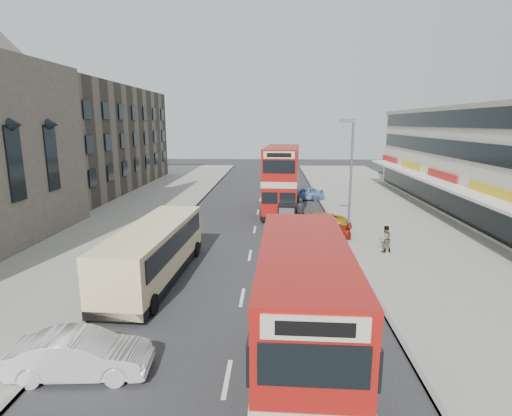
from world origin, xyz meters
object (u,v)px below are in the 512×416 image
(car_left_front, at_px, (81,355))
(car_right_a, at_px, (321,231))
(pedestrian_near, at_px, (385,239))
(street_lamp, at_px, (350,170))
(car_right_b, at_px, (315,222))
(cyclist, at_px, (300,216))
(bus_second, at_px, (282,179))
(bus_main, at_px, (303,330))
(coach, at_px, (154,250))
(car_right_c, at_px, (304,193))

(car_left_front, bearing_deg, car_right_a, -35.16)
(pedestrian_near, bearing_deg, street_lamp, -82.26)
(car_right_b, relative_size, cyclist, 2.19)
(bus_second, relative_size, car_right_b, 2.20)
(bus_main, distance_m, cyclist, 20.68)
(car_right_a, bearing_deg, bus_main, -2.30)
(bus_main, distance_m, coach, 11.57)
(coach, height_order, cyclist, coach)
(car_right_a, xyz_separation_m, pedestrian_near, (3.49, -3.17, 0.40))
(street_lamp, xyz_separation_m, pedestrian_near, (1.67, -3.41, -3.80))
(car_right_b, xyz_separation_m, cyclist, (-1.00, 1.37, 0.12))
(street_lamp, distance_m, bus_second, 9.38)
(car_left_front, height_order, car_right_c, car_left_front)
(cyclist, bearing_deg, car_right_c, 85.51)
(car_right_c, height_order, pedestrian_near, pedestrian_near)
(car_left_front, height_order, pedestrian_near, pedestrian_near)
(pedestrian_near, height_order, cyclist, cyclist)
(bus_second, distance_m, coach, 17.48)
(bus_second, relative_size, pedestrian_near, 6.25)
(bus_main, bearing_deg, bus_second, -88.25)
(car_right_b, relative_size, pedestrian_near, 2.84)
(coach, bearing_deg, pedestrian_near, 22.53)
(car_right_a, bearing_deg, coach, -44.28)
(coach, bearing_deg, bus_main, -50.73)
(car_left_front, xyz_separation_m, car_right_c, (9.19, 30.05, -0.01))
(car_right_b, height_order, car_right_c, car_right_c)
(bus_main, xyz_separation_m, coach, (-6.85, 9.28, -0.88))
(car_right_a, distance_m, pedestrian_near, 4.73)
(street_lamp, relative_size, car_right_c, 1.98)
(coach, xyz_separation_m, pedestrian_near, (12.81, 4.59, -0.56))
(street_lamp, relative_size, pedestrian_near, 4.86)
(bus_main, height_order, pedestrian_near, bus_main)
(car_right_c, distance_m, pedestrian_near, 17.84)
(bus_main, relative_size, car_left_front, 1.95)
(car_left_front, relative_size, car_right_a, 1.07)
(coach, xyz_separation_m, car_left_front, (-0.01, -8.00, -0.84))
(bus_main, bearing_deg, car_right_c, -92.79)
(pedestrian_near, bearing_deg, cyclist, -73.39)
(coach, bearing_deg, street_lamp, 38.51)
(car_right_a, height_order, car_right_c, car_right_c)
(bus_main, xyz_separation_m, car_right_a, (2.47, 17.03, -1.84))
(bus_main, xyz_separation_m, bus_second, (-0.13, 25.35, 0.55))
(bus_main, bearing_deg, car_right_b, -95.27)
(bus_second, height_order, car_right_c, bus_second)
(car_left_front, height_order, car_right_a, car_left_front)
(coach, xyz_separation_m, car_right_c, (9.18, 22.05, -0.85))
(bus_main, relative_size, car_right_a, 2.09)
(car_right_c, bearing_deg, pedestrian_near, 9.28)
(bus_second, height_order, coach, bus_second)
(street_lamp, xyz_separation_m, bus_main, (-4.29, -17.28, -2.35))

